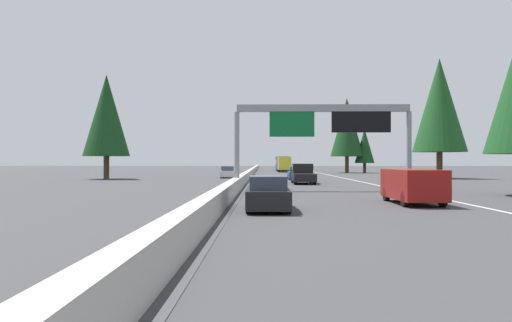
{
  "coord_description": "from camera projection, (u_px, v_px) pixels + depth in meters",
  "views": [
    {
      "loc": [
        -1.73,
        -1.62,
        2.09
      ],
      "look_at": [
        54.84,
        -0.75,
        2.12
      ],
      "focal_mm": 34.54,
      "sensor_mm": 36.0,
      "label": 1
    }
  ],
  "objects": [
    {
      "name": "bus_mid_right",
      "position": [
        282.0,
        163.0,
        107.83
      ],
      "size": [
        11.5,
        2.55,
        3.1
      ],
      "color": "#1E4793",
      "rests_on": "ground"
    },
    {
      "name": "sign_gantry_overhead",
      "position": [
        325.0,
        122.0,
        35.18
      ],
      "size": [
        0.5,
        12.68,
        6.14
      ],
      "color": "gray",
      "rests_on": "ground"
    },
    {
      "name": "conifer_right_far",
      "position": [
        347.0,
        127.0,
        89.14
      ],
      "size": [
        5.98,
        5.98,
        13.59
      ],
      "color": "#4C3823",
      "rests_on": "ground"
    },
    {
      "name": "sedan_mid_left",
      "position": [
        268.0,
        194.0,
        20.95
      ],
      "size": [
        4.4,
        1.8,
        1.47
      ],
      "color": "black",
      "rests_on": "ground"
    },
    {
      "name": "oncoming_near",
      "position": [
        228.0,
        172.0,
        61.78
      ],
      "size": [
        4.4,
        1.8,
        1.47
      ],
      "rotation": [
        0.0,
        0.0,
        3.14
      ],
      "color": "silver",
      "rests_on": "ground"
    },
    {
      "name": "ground_plane",
      "position": [
        251.0,
        178.0,
        61.75
      ],
      "size": [
        320.0,
        320.0,
        0.0
      ],
      "primitive_type": "plane",
      "color": "#38383A"
    },
    {
      "name": "shoulder_stripe_median",
      "position": [
        254.0,
        176.0,
        71.74
      ],
      "size": [
        160.0,
        0.16,
        0.01
      ],
      "primitive_type": "cube",
      "color": "silver",
      "rests_on": "ground"
    },
    {
      "name": "conifer_left_near",
      "position": [
        106.0,
        115.0,
        57.73
      ],
      "size": [
        5.41,
        5.41,
        12.3
      ],
      "color": "#4C3823",
      "rests_on": "ground"
    },
    {
      "name": "sedan_near_center",
      "position": [
        296.0,
        174.0,
        56.14
      ],
      "size": [
        4.4,
        1.8,
        1.47
      ],
      "color": "#1E4793",
      "rests_on": "ground"
    },
    {
      "name": "minivan_far_left",
      "position": [
        413.0,
        184.0,
        24.12
      ],
      "size": [
        5.0,
        1.95,
        1.69
      ],
      "color": "maroon",
      "rests_on": "ground"
    },
    {
      "name": "conifer_right_distant",
      "position": [
        365.0,
        146.0,
        88.82
      ],
      "size": [
        3.53,
        3.53,
        8.03
      ],
      "color": "#4C3823",
      "rests_on": "ground"
    },
    {
      "name": "shoulder_stripe_right",
      "position": [
        332.0,
        176.0,
        71.57
      ],
      "size": [
        160.0,
        0.16,
        0.01
      ],
      "primitive_type": "cube",
      "color": "silver",
      "rests_on": "ground"
    },
    {
      "name": "conifer_right_mid",
      "position": [
        439.0,
        105.0,
        60.0
      ],
      "size": [
        6.47,
        6.47,
        14.7
      ],
      "color": "#4C3823",
      "rests_on": "ground"
    },
    {
      "name": "median_barrier",
      "position": [
        252.0,
        171.0,
        81.75
      ],
      "size": [
        180.0,
        0.56,
        0.9
      ],
      "primitive_type": "cube",
      "color": "#ADAAA3",
      "rests_on": "ground"
    },
    {
      "name": "box_truck_far_center",
      "position": [
        284.0,
        164.0,
        95.8
      ],
      "size": [
        8.5,
        2.4,
        2.95
      ],
      "color": "gold",
      "rests_on": "ground"
    },
    {
      "name": "pickup_far_right",
      "position": [
        303.0,
        174.0,
        46.15
      ],
      "size": [
        5.6,
        2.0,
        1.86
      ],
      "color": "black",
      "rests_on": "ground"
    }
  ]
}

